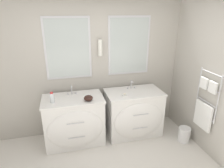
{
  "coord_description": "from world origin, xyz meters",
  "views": [
    {
      "loc": [
        -0.6,
        -1.87,
        2.29
      ],
      "look_at": [
        0.2,
        1.2,
        1.12
      ],
      "focal_mm": 32.0,
      "sensor_mm": 36.0,
      "label": 1
    }
  ],
  "objects": [
    {
      "name": "toiletry_bottle",
      "position": [
        -0.79,
        1.25,
        0.96
      ],
      "size": [
        0.07,
        0.07,
        0.18
      ],
      "color": "silver",
      "rests_on": "vanity_left"
    },
    {
      "name": "vanity_right",
      "position": [
        0.67,
        1.31,
        0.44
      ],
      "size": [
        1.05,
        0.69,
        0.87
      ],
      "color": "white",
      "rests_on": "ground_plane"
    },
    {
      "name": "amenity_bowl",
      "position": [
        -0.21,
        1.17,
        0.92
      ],
      "size": [
        0.15,
        0.15,
        0.09
      ],
      "color": "black",
      "rests_on": "vanity_left"
    },
    {
      "name": "wall_back",
      "position": [
        0.0,
        1.74,
        1.32
      ],
      "size": [
        4.94,
        0.16,
        2.6
      ],
      "color": "#B2ADA3",
      "rests_on": "ground_plane"
    },
    {
      "name": "wall_right",
      "position": [
        1.7,
        0.77,
        1.29
      ],
      "size": [
        0.13,
        3.56,
        2.6
      ],
      "color": "#B2ADA3",
      "rests_on": "ground_plane"
    },
    {
      "name": "waste_bin",
      "position": [
        1.49,
        0.83,
        0.14
      ],
      "size": [
        0.22,
        0.22,
        0.28
      ],
      "color": "silver",
      "rests_on": "ground_plane"
    },
    {
      "name": "vanity_left",
      "position": [
        -0.46,
        1.31,
        0.44
      ],
      "size": [
        1.05,
        0.69,
        0.87
      ],
      "color": "white",
      "rests_on": "ground_plane"
    },
    {
      "name": "faucet_left",
      "position": [
        -0.46,
        1.5,
        0.95
      ],
      "size": [
        0.17,
        0.11,
        0.17
      ],
      "color": "silver",
      "rests_on": "vanity_left"
    },
    {
      "name": "soap_dish",
      "position": [
        0.44,
        1.22,
        0.89
      ],
      "size": [
        0.09,
        0.06,
        0.04
      ],
      "color": "white",
      "rests_on": "vanity_right"
    },
    {
      "name": "faucet_right",
      "position": [
        0.67,
        1.5,
        0.95
      ],
      "size": [
        0.17,
        0.11,
        0.17
      ],
      "color": "silver",
      "rests_on": "vanity_right"
    }
  ]
}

